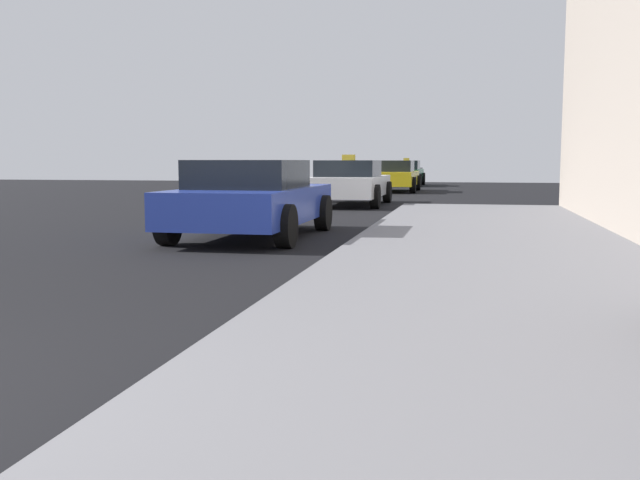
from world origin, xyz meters
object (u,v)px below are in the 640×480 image
(car_green, at_px, (403,173))
(car_yellow, at_px, (393,176))
(car_white, at_px, (349,182))
(car_blue, at_px, (252,198))
(car_black, at_px, (406,170))

(car_green, bearing_deg, car_yellow, -88.27)
(car_white, bearing_deg, car_yellow, 88.27)
(car_blue, height_order, car_white, car_white)
(car_white, distance_m, car_yellow, 9.15)
(car_blue, relative_size, car_yellow, 0.97)
(car_black, bearing_deg, car_yellow, -87.16)
(car_black, bearing_deg, car_white, -88.82)
(car_white, bearing_deg, car_black, 91.18)
(car_blue, distance_m, car_green, 24.96)
(car_blue, bearing_deg, car_yellow, 88.53)
(car_yellow, height_order, car_green, same)
(car_green, distance_m, car_black, 9.01)
(car_white, height_order, car_yellow, car_white)
(car_white, xyz_separation_m, car_black, (-0.52, 25.22, -0.00))
(car_blue, distance_m, car_yellow, 17.88)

